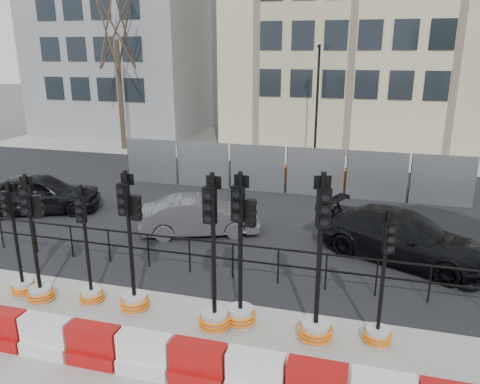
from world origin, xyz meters
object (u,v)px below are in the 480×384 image
(car_a, at_px, (39,193))
(car_c, at_px, (402,237))
(traffic_signal_a, at_px, (21,273))
(traffic_signal_h, at_px, (379,318))
(traffic_signal_d, at_px, (133,280))

(car_a, xyz_separation_m, car_c, (12.59, -0.77, -0.03))
(traffic_signal_a, distance_m, traffic_signal_h, 8.35)
(traffic_signal_d, xyz_separation_m, car_a, (-6.57, 5.27, -0.06))
(traffic_signal_d, distance_m, car_c, 7.52)
(traffic_signal_a, bearing_deg, traffic_signal_h, 4.61)
(traffic_signal_d, relative_size, car_c, 0.64)
(traffic_signal_h, distance_m, car_a, 12.98)
(traffic_signal_d, bearing_deg, traffic_signal_h, 5.40)
(traffic_signal_a, distance_m, car_c, 10.10)
(traffic_signal_h, relative_size, car_c, 0.56)
(traffic_signal_d, xyz_separation_m, traffic_signal_h, (5.36, 0.16, -0.19))
(traffic_signal_d, height_order, car_a, traffic_signal_d)
(traffic_signal_d, height_order, traffic_signal_h, traffic_signal_d)
(traffic_signal_h, xyz_separation_m, car_a, (-11.92, 5.11, 0.13))
(traffic_signal_a, xyz_separation_m, car_c, (9.01, 4.56, 0.10))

